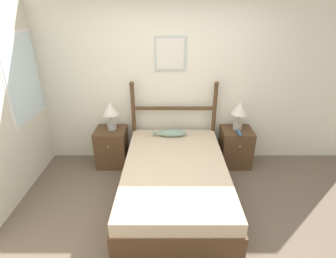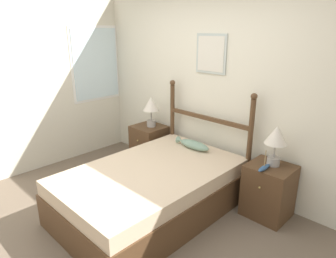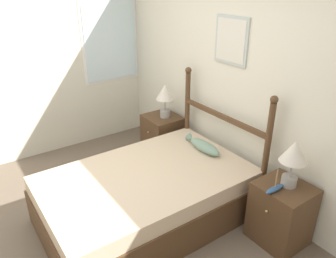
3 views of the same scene
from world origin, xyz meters
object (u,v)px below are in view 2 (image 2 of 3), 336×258
at_px(table_lamp_right, 276,139).
at_px(nightstand_left, 149,145).
at_px(nightstand_right, 268,191).
at_px(model_boat, 264,167).
at_px(fish_pillow, 193,145).
at_px(bed, 152,190).
at_px(table_lamp_left, 151,107).

bearing_deg(table_lamp_right, nightstand_left, -179.06).
xyz_separation_m(nightstand_right, table_lamp_right, (-0.00, 0.03, 0.62)).
xyz_separation_m(nightstand_left, model_boat, (1.98, -0.14, 0.33)).
height_order(nightstand_right, table_lamp_right, table_lamp_right).
bearing_deg(model_boat, fish_pillow, 176.45).
distance_m(nightstand_left, table_lamp_right, 2.08).
relative_size(nightstand_left, table_lamp_right, 1.36).
relative_size(bed, fish_pillow, 4.03).
bearing_deg(model_boat, bed, -143.38).
bearing_deg(nightstand_right, table_lamp_left, 179.25).
distance_m(table_lamp_left, model_boat, 1.97).
xyz_separation_m(bed, model_boat, (0.98, 0.73, 0.37)).
bearing_deg(table_lamp_left, nightstand_right, -0.75).
height_order(bed, table_lamp_left, table_lamp_left).
xyz_separation_m(table_lamp_right, model_boat, (-0.02, -0.17, -0.29)).
bearing_deg(nightstand_left, model_boat, -4.07).
xyz_separation_m(bed, nightstand_left, (-1.00, 0.87, 0.04)).
xyz_separation_m(table_lamp_left, fish_pillow, (0.92, -0.10, -0.33)).
relative_size(table_lamp_right, fish_pillow, 0.87).
distance_m(bed, table_lamp_right, 1.49).
distance_m(bed, nightstand_right, 1.32).
relative_size(table_lamp_right, model_boat, 1.95).
bearing_deg(model_boat, nightstand_right, 83.81).
distance_m(bed, model_boat, 1.28).
bearing_deg(table_lamp_right, table_lamp_left, -179.80).
height_order(nightstand_right, model_boat, model_boat).
height_order(nightstand_left, nightstand_right, same).
bearing_deg(nightstand_right, fish_pillow, -175.82).
relative_size(nightstand_right, table_lamp_left, 1.36).
bearing_deg(fish_pillow, table_lamp_left, 173.63).
height_order(table_lamp_right, fish_pillow, table_lamp_right).
bearing_deg(bed, table_lamp_left, 137.20).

